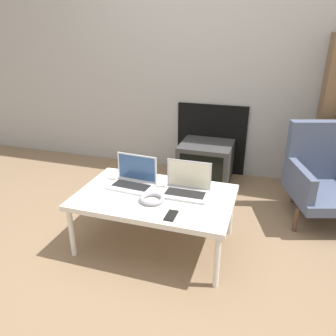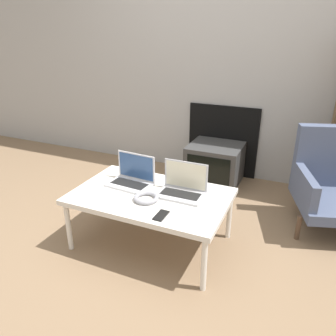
{
  "view_description": "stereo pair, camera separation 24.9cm",
  "coord_description": "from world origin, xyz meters",
  "views": [
    {
      "loc": [
        0.7,
        -1.74,
        1.46
      ],
      "look_at": [
        0.0,
        0.45,
        0.48
      ],
      "focal_mm": 35.0,
      "sensor_mm": 36.0,
      "label": 1
    },
    {
      "loc": [
        0.93,
        -1.65,
        1.46
      ],
      "look_at": [
        0.0,
        0.45,
        0.48
      ],
      "focal_mm": 35.0,
      "sensor_mm": 36.0,
      "label": 2
    }
  ],
  "objects": [
    {
      "name": "table",
      "position": [
        0.0,
        0.15,
        0.37
      ],
      "size": [
        1.08,
        0.68,
        0.4
      ],
      "color": "silver",
      "rests_on": "ground_plane"
    },
    {
      "name": "headphones",
      "position": [
        0.01,
        0.06,
        0.42
      ],
      "size": [
        0.17,
        0.17,
        0.03
      ],
      "color": "gray",
      "rests_on": "table"
    },
    {
      "name": "laptop_left",
      "position": [
        -0.2,
        0.24,
        0.45
      ],
      "size": [
        0.33,
        0.23,
        0.22
      ],
      "rotation": [
        0.0,
        0.0,
        -0.08
      ],
      "color": "silver",
      "rests_on": "table"
    },
    {
      "name": "phone",
      "position": [
        0.19,
        -0.09,
        0.41
      ],
      "size": [
        0.06,
        0.13,
        0.01
      ],
      "color": "black",
      "rests_on": "table"
    },
    {
      "name": "tv",
      "position": [
        0.12,
        1.36,
        0.2
      ],
      "size": [
        0.52,
        0.48,
        0.4
      ],
      "color": "#383838",
      "rests_on": "ground_plane"
    },
    {
      "name": "wall_back",
      "position": [
        0.0,
        1.65,
        1.29
      ],
      "size": [
        7.0,
        0.08,
        2.6
      ],
      "color": "#999999",
      "rests_on": "ground_plane"
    },
    {
      "name": "armchair",
      "position": [
        1.19,
        0.98,
        0.38
      ],
      "size": [
        0.74,
        0.75,
        0.78
      ],
      "rotation": [
        0.0,
        0.0,
        0.31
      ],
      "color": "#47516B",
      "rests_on": "ground_plane"
    },
    {
      "name": "laptop_right",
      "position": [
        0.2,
        0.24,
        0.45
      ],
      "size": [
        0.32,
        0.21,
        0.22
      ],
      "rotation": [
        0.0,
        0.0,
        0.01
      ],
      "color": "#B2B2B7",
      "rests_on": "table"
    },
    {
      "name": "ground_plane",
      "position": [
        0.0,
        0.0,
        0.0
      ],
      "size": [
        14.0,
        14.0,
        0.0
      ],
      "primitive_type": "plane",
      "color": "#7A6047"
    }
  ]
}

